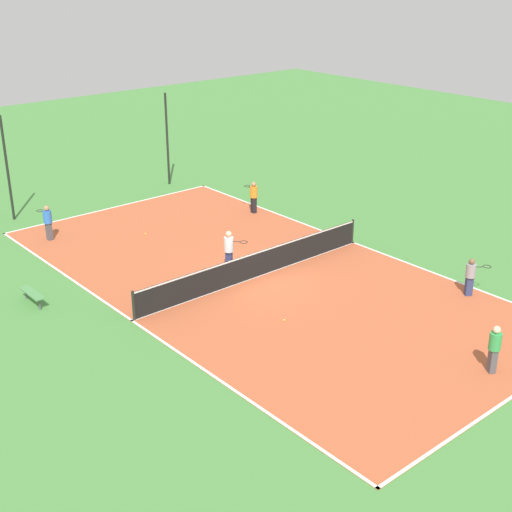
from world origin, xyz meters
The scene contains 13 objects.
ground_plane centered at (0.00, 0.00, 0.00)m, with size 80.00×80.00×0.00m, color #47843D.
court_surface centered at (0.00, 0.00, 0.01)m, with size 11.26×22.00×0.02m.
tennis_net centered at (0.00, 0.00, 0.57)m, with size 11.06×0.10×1.08m.
bench centered at (-7.58, 3.45, 0.38)m, with size 0.36×1.45×0.45m.
player_near_blue centered at (-4.34, 8.90, 0.92)m, with size 0.42×0.96×1.58m.
player_baseline_gray centered at (4.90, -6.30, 0.84)m, with size 0.96×0.79×1.45m.
player_far_green centered at (0.89, -9.81, 0.90)m, with size 0.50×0.50×1.55m.
player_center_orange centered at (4.83, 5.84, 0.91)m, with size 0.45×0.97×1.55m.
player_near_white centered at (-0.46, 1.08, 1.00)m, with size 0.83×0.94×1.70m.
tennis_ball_midcourt centered at (-0.82, 6.70, 0.06)m, with size 0.07×0.07×0.07m, color #CCE033.
tennis_ball_right_alley centered at (-1.63, -3.40, 0.06)m, with size 0.07×0.07×0.07m, color #CCE033.
fence_post_back_left centered at (-4.43, 12.54, 2.48)m, with size 0.12×0.12×4.96m.
fence_post_back_right centered at (4.43, 12.54, 2.48)m, with size 0.12×0.12×4.96m.
Camera 1 is at (-16.37, -19.20, 11.49)m, focal length 50.00 mm.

